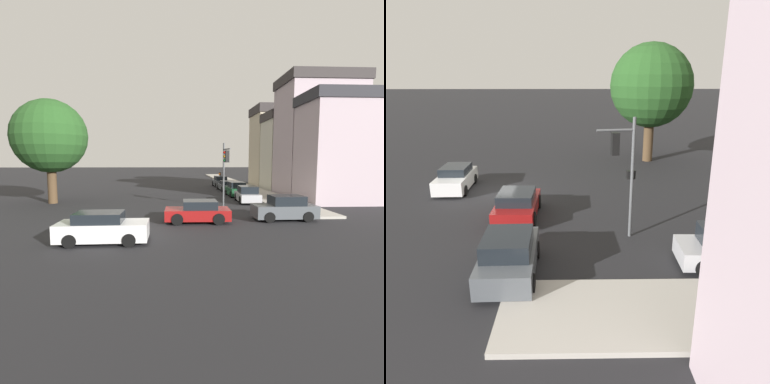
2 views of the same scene
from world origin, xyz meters
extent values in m
plane|color=black|center=(0.00, 0.00, 0.00)|extent=(300.00, 300.00, 0.00)
cube|color=#ADA89E|center=(11.89, 32.45, 0.09)|extent=(3.45, 60.00, 0.17)
cube|color=#B29EA8|center=(17.86, 10.03, 4.38)|extent=(7.89, 5.16, 8.76)
cube|color=#2D2D33|center=(17.86, 10.03, 9.22)|extent=(8.21, 5.37, 0.93)
cube|color=#B29EA8|center=(17.79, 15.82, 5.83)|extent=(7.75, 5.98, 11.66)
cube|color=#383333|center=(17.79, 15.82, 12.17)|extent=(8.06, 6.22, 1.00)
cube|color=beige|center=(17.20, 21.68, 4.37)|extent=(6.56, 5.20, 8.75)
cube|color=#383333|center=(17.20, 21.68, 9.27)|extent=(6.82, 5.41, 1.04)
cube|color=beige|center=(17.11, 27.56, 5.16)|extent=(6.38, 6.09, 10.32)
cube|color=#383333|center=(17.11, 27.56, 10.93)|extent=(6.63, 6.34, 1.22)
cylinder|color=#4C3823|center=(-8.35, 10.75, 1.75)|extent=(0.77, 0.77, 3.50)
sphere|color=#234C1E|center=(-8.35, 10.75, 5.87)|extent=(6.32, 6.32, 6.32)
cylinder|color=#515456|center=(6.29, 7.13, 2.56)|extent=(0.14, 0.14, 5.13)
cylinder|color=#515456|center=(6.41, 6.37, 4.63)|extent=(0.33, 1.53, 0.10)
cube|color=black|center=(6.41, 6.37, 4.08)|extent=(0.34, 0.34, 0.90)
sphere|color=red|center=(6.22, 6.34, 4.38)|extent=(0.20, 0.20, 0.20)
sphere|color=#99660F|center=(6.22, 6.34, 4.08)|extent=(0.20, 0.20, 0.20)
sphere|color=#0F511E|center=(6.22, 6.34, 3.78)|extent=(0.20, 0.20, 0.20)
cube|color=black|center=(6.12, 7.10, 2.72)|extent=(0.27, 0.38, 0.35)
sphere|color=orange|center=(5.98, 7.08, 2.72)|extent=(0.18, 0.18, 0.18)
cube|color=maroon|center=(3.89, 1.96, 0.52)|extent=(3.96, 1.95, 0.65)
cube|color=black|center=(4.04, 1.96, 1.09)|extent=(2.07, 1.70, 0.51)
cylinder|color=black|center=(2.65, 1.08, 0.35)|extent=(0.70, 0.23, 0.70)
cylinder|color=black|center=(2.68, 2.87, 0.35)|extent=(0.70, 0.23, 0.70)
cylinder|color=black|center=(5.09, 1.05, 0.35)|extent=(0.70, 0.23, 0.70)
cylinder|color=black|center=(5.12, 2.83, 0.35)|extent=(0.70, 0.23, 0.70)
cube|color=silver|center=(-0.76, -2.41, 0.56)|extent=(4.14, 1.81, 0.80)
cube|color=black|center=(-0.92, -2.42, 1.19)|extent=(2.16, 1.57, 0.46)
cylinder|color=black|center=(0.50, -1.58, 0.30)|extent=(0.60, 0.23, 0.60)
cylinder|color=black|center=(0.53, -3.20, 0.30)|extent=(0.60, 0.23, 0.60)
cylinder|color=black|center=(-2.05, -1.63, 0.30)|extent=(0.60, 0.23, 0.60)
cylinder|color=black|center=(-2.02, -3.25, 0.30)|extent=(0.60, 0.23, 0.60)
cube|color=#4C5156|center=(9.46, 2.43, 0.58)|extent=(3.95, 1.93, 0.79)
cube|color=black|center=(9.62, 2.43, 1.27)|extent=(2.07, 1.67, 0.59)
cylinder|color=black|center=(8.27, 1.53, 0.33)|extent=(0.66, 0.24, 0.66)
cylinder|color=black|center=(8.23, 3.26, 0.33)|extent=(0.66, 0.24, 0.66)
cylinder|color=black|center=(10.69, 1.60, 0.33)|extent=(0.66, 0.24, 0.66)
cylinder|color=black|center=(10.65, 3.32, 0.33)|extent=(0.66, 0.24, 0.66)
cube|color=#B7B7BC|center=(9.00, 10.48, 0.53)|extent=(1.89, 4.03, 0.67)
cube|color=black|center=(9.00, 10.32, 1.18)|extent=(1.61, 2.12, 0.63)
cylinder|color=black|center=(8.23, 11.74, 0.35)|extent=(0.24, 0.70, 0.69)
cylinder|color=black|center=(9.86, 11.68, 0.35)|extent=(0.24, 0.70, 0.69)
cylinder|color=black|center=(8.14, 9.28, 0.35)|extent=(0.24, 0.70, 0.69)
cylinder|color=black|center=(9.78, 9.22, 0.35)|extent=(0.24, 0.70, 0.69)
cube|color=#194728|center=(8.94, 15.22, 0.55)|extent=(1.84, 3.90, 0.76)
cube|color=black|center=(8.95, 15.07, 1.22)|extent=(1.58, 2.04, 0.60)
cylinder|color=black|center=(8.10, 16.39, 0.31)|extent=(0.24, 0.62, 0.62)
cylinder|color=black|center=(9.72, 16.44, 0.31)|extent=(0.24, 0.62, 0.62)
cylinder|color=black|center=(8.17, 14.01, 0.31)|extent=(0.24, 0.62, 0.62)
cylinder|color=black|center=(9.79, 14.05, 0.31)|extent=(0.24, 0.62, 0.62)
cube|color=#4C5156|center=(8.95, 21.25, 0.48)|extent=(2.01, 4.76, 0.60)
cube|color=black|center=(8.96, 21.06, 1.00)|extent=(1.70, 2.50, 0.45)
cylinder|color=black|center=(8.04, 22.67, 0.32)|extent=(0.24, 0.64, 0.63)
cylinder|color=black|center=(9.76, 22.74, 0.32)|extent=(0.24, 0.64, 0.63)
cylinder|color=black|center=(8.15, 19.76, 0.32)|extent=(0.24, 0.64, 0.63)
cylinder|color=black|center=(9.87, 19.82, 0.32)|extent=(0.24, 0.64, 0.63)
cube|color=#4C5156|center=(8.91, 26.91, 0.56)|extent=(1.92, 4.47, 0.75)
cube|color=black|center=(8.92, 26.73, 1.24)|extent=(1.63, 2.35, 0.61)
cylinder|color=black|center=(8.04, 28.24, 0.33)|extent=(0.24, 0.66, 0.65)
cylinder|color=black|center=(9.69, 28.30, 0.33)|extent=(0.24, 0.66, 0.65)
cylinder|color=black|center=(8.14, 25.51, 0.33)|extent=(0.24, 0.66, 0.65)
cylinder|color=black|center=(9.79, 25.57, 0.33)|extent=(0.24, 0.66, 0.65)
camera|label=1|loc=(2.64, -16.12, 3.78)|focal=28.00mm
camera|label=2|loc=(21.22, 4.62, 6.79)|focal=35.00mm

